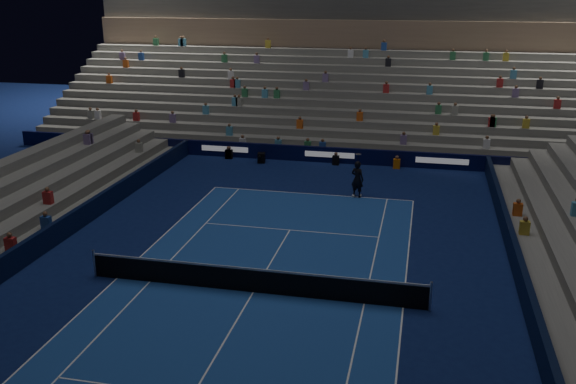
% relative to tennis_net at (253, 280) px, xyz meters
% --- Properties ---
extents(ground, '(90.00, 90.00, 0.00)m').
position_rel_tennis_net_xyz_m(ground, '(0.00, 0.00, -0.50)').
color(ground, '#0C1849').
rests_on(ground, ground).
extents(court_surface, '(10.97, 23.77, 0.01)m').
position_rel_tennis_net_xyz_m(court_surface, '(0.00, 0.00, -0.50)').
color(court_surface, navy).
rests_on(court_surface, ground).
extents(sponsor_barrier_far, '(44.00, 0.25, 1.00)m').
position_rel_tennis_net_xyz_m(sponsor_barrier_far, '(0.00, 18.50, -0.00)').
color(sponsor_barrier_far, black).
rests_on(sponsor_barrier_far, ground).
extents(sponsor_barrier_east, '(0.25, 37.00, 1.00)m').
position_rel_tennis_net_xyz_m(sponsor_barrier_east, '(9.70, 0.00, -0.00)').
color(sponsor_barrier_east, black).
rests_on(sponsor_barrier_east, ground).
extents(sponsor_barrier_west, '(0.25, 37.00, 1.00)m').
position_rel_tennis_net_xyz_m(sponsor_barrier_west, '(-9.70, 0.00, -0.00)').
color(sponsor_barrier_west, black).
rests_on(sponsor_barrier_west, ground).
extents(grandstand_main, '(44.00, 15.20, 11.20)m').
position_rel_tennis_net_xyz_m(grandstand_main, '(0.00, 27.90, 2.87)').
color(grandstand_main, slate).
rests_on(grandstand_main, ground).
extents(tennis_net, '(12.90, 0.10, 1.10)m').
position_rel_tennis_net_xyz_m(tennis_net, '(0.00, 0.00, 0.00)').
color(tennis_net, '#B2B2B7').
rests_on(tennis_net, ground).
extents(tennis_player, '(0.86, 0.73, 1.99)m').
position_rel_tennis_net_xyz_m(tennis_player, '(2.49, 11.95, 0.49)').
color(tennis_player, black).
rests_on(tennis_player, ground).
extents(broadcast_camera, '(0.55, 0.96, 0.62)m').
position_rel_tennis_net_xyz_m(broadcast_camera, '(-4.28, 17.52, -0.18)').
color(broadcast_camera, black).
rests_on(broadcast_camera, ground).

